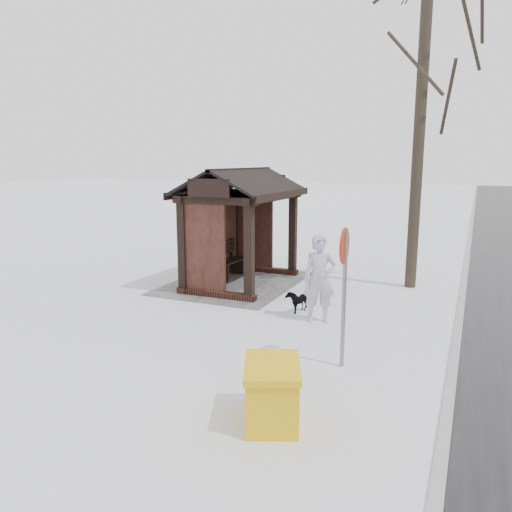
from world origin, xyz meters
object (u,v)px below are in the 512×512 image
Objects in this scene: dog at (298,301)px; grit_bin at (272,392)px; bus_shelter at (236,203)px; road_sign at (344,267)px; tree_near at (425,39)px; pedestrian at (319,279)px.

grit_bin reaches higher than dog.
bus_shelter is 5.88m from road_sign.
road_sign is at bearing -3.75° from tree_near.
bus_shelter is at bearing -172.81° from grit_bin.
tree_near is (-1.50, 4.36, 3.99)m from bus_shelter.
tree_near is 5.00× the size of pedestrian.
bus_shelter is 3.94m from pedestrian.
pedestrian is 0.80× the size of road_sign.
bus_shelter is at bearing -138.58° from road_sign.
bus_shelter reaches higher than dog.
road_sign is (2.51, 1.62, 1.39)m from dog.
pedestrian reaches higher than dog.
pedestrian is 1.00m from dog.
tree_near is 3.98× the size of road_sign.
grit_bin is (4.13, 0.63, -0.51)m from pedestrian.
bus_shelter is 0.40× the size of tree_near.
tree_near reaches higher than pedestrian.
road_sign is at bearing -41.34° from dog.
dog is at bearing 52.72° from bus_shelter.
grit_bin is 0.53× the size of road_sign.
bus_shelter is at bearing 120.96° from pedestrian.
pedestrian is at bearing 52.98° from bus_shelter.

